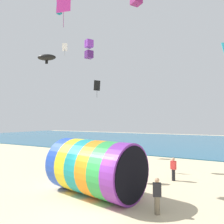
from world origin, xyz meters
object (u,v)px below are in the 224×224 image
(kite_cyan_box, at_px, (59,8))
(bystander_near_water, at_px, (173,169))
(kite_white_diamond, at_px, (65,47))
(kite_handler, at_px, (157,196))
(kite_purple_box, at_px, (89,49))
(kite_black_diamond, at_px, (97,86))
(giant_inflatable_tube, at_px, (95,167))
(kite_magenta_diamond, at_px, (64,1))
(kite_black_parafoil, at_px, (47,57))
(bystander_mid_beach, at_px, (113,154))

(kite_cyan_box, relative_size, bystander_near_water, 0.78)
(kite_cyan_box, height_order, kite_white_diamond, kite_cyan_box)
(kite_handler, distance_m, bystander_near_water, 5.90)
(kite_handler, bearing_deg, kite_purple_box, 158.25)
(kite_handler, xyz_separation_m, bystander_near_water, (-0.67, 5.86, -0.01))
(kite_cyan_box, relative_size, kite_black_diamond, 0.60)
(giant_inflatable_tube, xyz_separation_m, kite_purple_box, (-1.37, 1.28, 7.36))
(kite_magenta_diamond, xyz_separation_m, kite_black_diamond, (-4.25, 10.76, -4.01))
(kite_cyan_box, height_order, kite_black_parafoil, kite_cyan_box)
(giant_inflatable_tube, height_order, kite_purple_box, kite_purple_box)
(giant_inflatable_tube, xyz_separation_m, kite_cyan_box, (-8.30, 5.87, 14.01))
(kite_cyan_box, xyz_separation_m, kite_magenta_diamond, (5.12, -5.07, -3.16))
(kite_purple_box, bearing_deg, kite_cyan_box, 146.50)
(kite_black_parafoil, height_order, kite_black_diamond, kite_black_parafoil)
(kite_black_parafoil, distance_m, kite_white_diamond, 3.90)
(kite_purple_box, distance_m, bystander_mid_beach, 11.35)
(kite_cyan_box, height_order, kite_magenta_diamond, kite_cyan_box)
(kite_black_parafoil, relative_size, kite_white_diamond, 1.34)
(bystander_mid_beach, bearing_deg, kite_handler, -51.81)
(kite_black_parafoil, xyz_separation_m, kite_black_diamond, (-1.43, 9.53, -0.82))
(giant_inflatable_tube, bearing_deg, bystander_near_water, 57.94)
(kite_white_diamond, bearing_deg, kite_black_diamond, 93.92)
(kite_handler, bearing_deg, kite_black_parafoil, 163.91)
(kite_black_parafoil, height_order, bystander_near_water, kite_black_parafoil)
(kite_white_diamond, bearing_deg, kite_cyan_box, 155.63)
(kite_cyan_box, distance_m, kite_black_diamond, 9.19)
(kite_handler, distance_m, kite_black_diamond, 18.36)
(kite_white_diamond, bearing_deg, bystander_mid_beach, 47.93)
(kite_handler, distance_m, kite_cyan_box, 20.21)
(kite_handler, height_order, kite_magenta_diamond, kite_magenta_diamond)
(kite_cyan_box, distance_m, kite_magenta_diamond, 7.87)
(kite_black_diamond, bearing_deg, bystander_mid_beach, -36.33)
(kite_white_diamond, bearing_deg, kite_purple_box, -35.38)
(kite_magenta_diamond, relative_size, bystander_mid_beach, 1.66)
(kite_black_diamond, xyz_separation_m, kite_purple_box, (6.06, -10.29, 0.52))
(kite_purple_box, bearing_deg, bystander_mid_beach, 107.50)
(bystander_near_water, height_order, bystander_mid_beach, bystander_near_water)
(kite_handler, height_order, kite_cyan_box, kite_cyan_box)
(giant_inflatable_tube, height_order, kite_white_diamond, kite_white_diamond)
(kite_magenta_diamond, height_order, kite_purple_box, kite_magenta_diamond)
(giant_inflatable_tube, distance_m, bystander_mid_beach, 9.66)
(giant_inflatable_tube, xyz_separation_m, bystander_mid_beach, (-3.76, 8.87, -0.73))
(giant_inflatable_tube, xyz_separation_m, kite_black_diamond, (-7.43, 11.57, 6.84))
(giant_inflatable_tube, relative_size, kite_white_diamond, 4.65)
(kite_magenta_diamond, bearing_deg, kite_cyan_box, 135.32)
(kite_handler, relative_size, kite_cyan_box, 1.31)
(kite_black_diamond, distance_m, kite_purple_box, 11.95)
(kite_purple_box, relative_size, bystander_mid_beach, 0.81)
(kite_black_diamond, xyz_separation_m, bystander_near_water, (10.60, -6.51, -7.57))
(kite_black_diamond, xyz_separation_m, bystander_mid_beach, (3.67, -2.70, -7.58))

